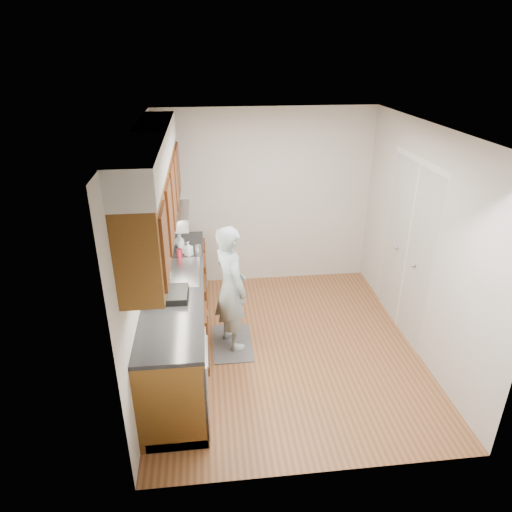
{
  "coord_description": "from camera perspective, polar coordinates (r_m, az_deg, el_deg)",
  "views": [
    {
      "loc": [
        -0.83,
        -4.34,
        3.22
      ],
      "look_at": [
        -0.31,
        0.25,
        1.07
      ],
      "focal_mm": 32.0,
      "sensor_mm": 36.0,
      "label": 1
    }
  ],
  "objects": [
    {
      "name": "soap_bottle_b",
      "position": [
        5.46,
        -8.44,
        0.95
      ],
      "size": [
        0.11,
        0.11,
        0.17
      ],
      "primitive_type": "imported",
      "rotation": [
        0.0,
        0.0,
        -0.83
      ],
      "color": "silver",
      "rests_on": "counter"
    },
    {
      "name": "wall_back",
      "position": [
        6.46,
        1.2,
        7.15
      ],
      "size": [
        3.0,
        0.02,
        2.5
      ],
      "primitive_type": "cube",
      "color": "beige",
      "rests_on": "floor"
    },
    {
      "name": "person",
      "position": [
        5.07,
        -3.18,
        -3.01
      ],
      "size": [
        0.6,
        0.7,
        1.67
      ],
      "primitive_type": "imported",
      "rotation": [
        0.0,
        0.0,
        1.98
      ],
      "color": "#99B2BB",
      "rests_on": "floor_mat"
    },
    {
      "name": "wall_right",
      "position": [
        5.31,
        20.09,
        1.53
      ],
      "size": [
        0.02,
        3.5,
        2.5
      ],
      "primitive_type": "cube",
      "color": "beige",
      "rests_on": "floor"
    },
    {
      "name": "floor",
      "position": [
        5.47,
        3.55,
        -11.2
      ],
      "size": [
        3.5,
        3.5,
        0.0
      ],
      "primitive_type": "plane",
      "color": "#915B37",
      "rests_on": "ground"
    },
    {
      "name": "dish_rack",
      "position": [
        4.61,
        -11.15,
        -4.77
      ],
      "size": [
        0.43,
        0.37,
        0.07
      ],
      "primitive_type": "cube",
      "rotation": [
        0.0,
        0.0,
        -0.02
      ],
      "color": "black",
      "rests_on": "counter"
    },
    {
      "name": "steel_can",
      "position": [
        5.45,
        -7.23,
        0.72
      ],
      "size": [
        0.09,
        0.09,
        0.13
      ],
      "primitive_type": "cylinder",
      "rotation": [
        0.0,
        0.0,
        0.24
      ],
      "color": "#A5A5AA",
      "rests_on": "counter"
    },
    {
      "name": "floor_mat",
      "position": [
        5.51,
        -2.97,
        -10.79
      ],
      "size": [
        0.45,
        0.77,
        0.01
      ],
      "primitive_type": "cube",
      "rotation": [
        0.0,
        0.0,
        -0.0
      ],
      "color": "#5A5B5D",
      "rests_on": "floor"
    },
    {
      "name": "ceiling",
      "position": [
        4.48,
        4.41,
        15.59
      ],
      "size": [
        3.5,
        3.5,
        0.0
      ],
      "primitive_type": "plane",
      "rotation": [
        3.14,
        0.0,
        0.0
      ],
      "color": "white",
      "rests_on": "wall_left"
    },
    {
      "name": "soap_bottle_a",
      "position": [
        5.52,
        -9.33,
        1.5
      ],
      "size": [
        0.1,
        0.1,
        0.24
      ],
      "primitive_type": "imported",
      "rotation": [
        0.0,
        0.0,
        0.11
      ],
      "color": "silver",
      "rests_on": "counter"
    },
    {
      "name": "soap_bottle_c",
      "position": [
        5.74,
        -9.59,
        2.02
      ],
      "size": [
        0.18,
        0.18,
        0.16
      ],
      "primitive_type": "imported",
      "rotation": [
        0.0,
        0.0,
        0.92
      ],
      "color": "silver",
      "rests_on": "counter"
    },
    {
      "name": "counter",
      "position": [
        5.14,
        -9.71,
        -7.56
      ],
      "size": [
        0.64,
        2.8,
        1.3
      ],
      "color": "brown",
      "rests_on": "floor"
    },
    {
      "name": "soda_can",
      "position": [
        5.4,
        -9.53,
        0.27
      ],
      "size": [
        0.08,
        0.08,
        0.12
      ],
      "primitive_type": "cylinder",
      "rotation": [
        0.0,
        0.0,
        0.24
      ],
      "color": "maroon",
      "rests_on": "counter"
    },
    {
      "name": "upper_cabinets",
      "position": [
        4.6,
        -12.65,
        8.25
      ],
      "size": [
        0.47,
        2.8,
        1.21
      ],
      "color": "brown",
      "rests_on": "wall_left"
    },
    {
      "name": "closet_door",
      "position": [
        5.63,
        18.38,
        0.64
      ],
      "size": [
        0.02,
        1.22,
        2.05
      ],
      "primitive_type": "cube",
      "color": "silver",
      "rests_on": "wall_right"
    },
    {
      "name": "wall_left",
      "position": [
        4.82,
        -13.91,
        -0.01
      ],
      "size": [
        0.02,
        3.5,
        2.5
      ],
      "primitive_type": "cube",
      "color": "beige",
      "rests_on": "floor"
    }
  ]
}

